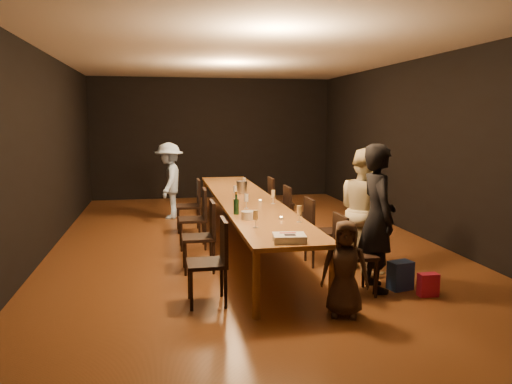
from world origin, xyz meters
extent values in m
plane|color=#442711|center=(0.00, 0.00, 0.00)|extent=(10.00, 10.00, 0.00)
cube|color=black|center=(0.00, 5.00, 1.50)|extent=(6.00, 0.04, 3.00)
cube|color=black|center=(0.00, -5.00, 1.50)|extent=(6.00, 0.04, 3.00)
cube|color=black|center=(-3.00, 0.00, 1.50)|extent=(0.04, 10.00, 3.00)
cube|color=black|center=(3.00, 0.00, 1.50)|extent=(0.04, 10.00, 3.00)
cube|color=silver|center=(0.00, 0.00, 3.00)|extent=(6.00, 10.00, 0.04)
cube|color=olive|center=(0.00, 0.00, 0.72)|extent=(0.90, 6.00, 0.05)
cylinder|color=olive|center=(-0.40, -2.90, 0.35)|extent=(0.08, 0.08, 0.70)
cylinder|color=olive|center=(0.40, -2.90, 0.35)|extent=(0.08, 0.08, 0.70)
cylinder|color=olive|center=(-0.40, 2.90, 0.35)|extent=(0.08, 0.08, 0.70)
cylinder|color=olive|center=(0.40, 2.90, 0.35)|extent=(0.08, 0.08, 0.70)
imported|color=black|center=(1.15, -2.30, 0.86)|extent=(0.46, 0.66, 1.72)
imported|color=beige|center=(1.30, -1.58, 0.81)|extent=(0.76, 0.89, 1.62)
imported|color=#9CBFF2|center=(-1.15, 2.46, 0.76)|extent=(0.70, 1.06, 1.53)
imported|color=#443226|center=(0.50, -2.99, 0.50)|extent=(0.56, 0.47, 0.99)
cube|color=#D7204F|center=(1.63, -2.64, 0.13)|extent=(0.23, 0.13, 0.26)
cube|color=#284DAF|center=(1.43, -2.37, 0.17)|extent=(0.30, 0.24, 0.34)
cube|color=white|center=(-0.03, -2.78, 0.79)|extent=(0.36, 0.30, 0.08)
cube|color=black|center=(-0.03, -2.81, 0.83)|extent=(0.12, 0.10, 0.00)
cube|color=red|center=(-0.03, -2.72, 0.83)|extent=(0.17, 0.05, 0.00)
cylinder|color=white|center=(-0.25, -1.59, 0.80)|extent=(0.19, 0.19, 0.10)
cylinder|color=silver|center=(0.03, 0.64, 0.85)|extent=(0.19, 0.19, 0.20)
cylinder|color=#B2B7B2|center=(0.15, -1.68, 0.77)|extent=(0.05, 0.05, 0.03)
cylinder|color=#B2B7B2|center=(0.15, -0.35, 0.77)|extent=(0.05, 0.05, 0.03)
cylinder|color=#B2B7B2|center=(0.15, 1.89, 0.77)|extent=(0.05, 0.05, 0.03)
camera|label=1|loc=(-1.31, -7.61, 2.00)|focal=35.00mm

